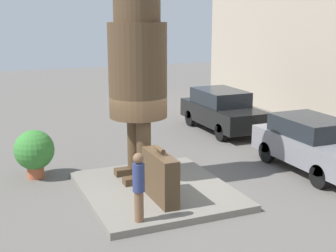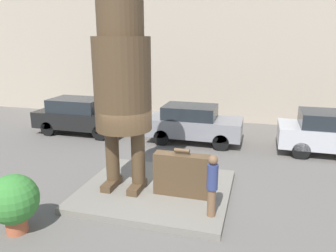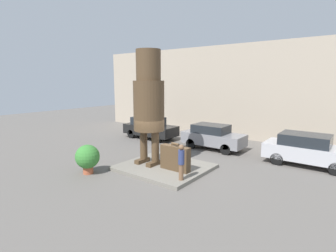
# 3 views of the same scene
# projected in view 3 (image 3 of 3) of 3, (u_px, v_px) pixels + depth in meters

# --- Properties ---
(ground_plane) EXTENTS (60.00, 60.00, 0.00)m
(ground_plane) POSITION_uv_depth(u_px,v_px,m) (164.00, 169.00, 13.41)
(ground_plane) COLOR #605B56
(pedestal) EXTENTS (4.25, 3.76, 0.17)m
(pedestal) POSITION_uv_depth(u_px,v_px,m) (164.00, 167.00, 13.39)
(pedestal) COLOR slate
(pedestal) RESTS_ON ground_plane
(building_backdrop) EXTENTS (28.00, 0.60, 7.19)m
(building_backdrop) POSITION_uv_depth(u_px,v_px,m) (239.00, 92.00, 20.16)
(building_backdrop) COLOR tan
(building_backdrop) RESTS_ON ground_plane
(statue_figure) EXTENTS (1.57, 1.57, 5.79)m
(statue_figure) POSITION_uv_depth(u_px,v_px,m) (149.00, 99.00, 13.18)
(statue_figure) COLOR #4C3823
(statue_figure) RESTS_ON pedestal
(giant_suitcase) EXTENTS (1.54, 0.39, 1.35)m
(giant_suitcase) POSITION_uv_depth(u_px,v_px,m) (175.00, 158.00, 12.61)
(giant_suitcase) COLOR #4C3823
(giant_suitcase) RESTS_ON pedestal
(tourist) EXTENTS (0.27, 0.27, 1.58)m
(tourist) POSITION_uv_depth(u_px,v_px,m) (181.00, 161.00, 11.28)
(tourist) COLOR brown
(tourist) RESTS_ON pedestal
(parked_car_black) EXTENTS (4.27, 1.77, 1.67)m
(parked_car_black) POSITION_uv_depth(u_px,v_px,m) (150.00, 127.00, 20.33)
(parked_car_black) COLOR black
(parked_car_black) RESTS_ON ground_plane
(parked_car_grey) EXTENTS (4.02, 1.74, 1.62)m
(parked_car_grey) POSITION_uv_depth(u_px,v_px,m) (213.00, 136.00, 17.17)
(parked_car_grey) COLOR gray
(parked_car_grey) RESTS_ON ground_plane
(parked_car_silver) EXTENTS (4.35, 1.88, 1.68)m
(parked_car_silver) POSITION_uv_depth(u_px,v_px,m) (308.00, 149.00, 13.78)
(parked_car_silver) COLOR #B7B7BC
(parked_car_silver) RESTS_ON ground_plane
(planter_pot) EXTENTS (1.16, 1.16, 1.42)m
(planter_pot) POSITION_uv_depth(u_px,v_px,m) (88.00, 157.00, 12.59)
(planter_pot) COLOR #AD5638
(planter_pot) RESTS_ON ground_plane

